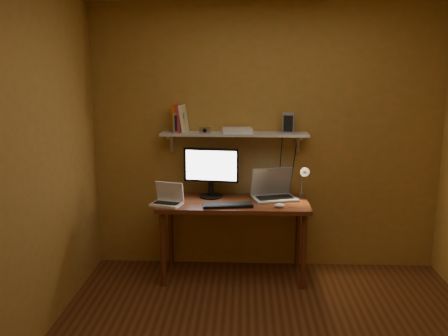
{
  "coord_description": "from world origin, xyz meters",
  "views": [
    {
      "loc": [
        -0.21,
        -3.01,
        1.98
      ],
      "look_at": [
        -0.39,
        1.18,
        1.09
      ],
      "focal_mm": 38.0,
      "sensor_mm": 36.0,
      "label": 1
    }
  ],
  "objects_px": {
    "monitor": "(211,170)",
    "speaker_left": "(178,122)",
    "speaker_right": "(288,123)",
    "router": "(237,130)",
    "wall_shelf": "(234,134)",
    "shelf_camera": "(205,130)",
    "keyboard": "(228,205)",
    "netbook": "(168,198)",
    "laptop": "(273,191)",
    "desk": "(234,210)",
    "mouse": "(279,206)",
    "desk_lamp": "(303,177)"
  },
  "relations": [
    {
      "from": "laptop",
      "to": "shelf_camera",
      "type": "xyz_separation_m",
      "value": [
        -0.65,
        -0.0,
        0.58
      ]
    },
    {
      "from": "speaker_left",
      "to": "keyboard",
      "type": "bearing_deg",
      "value": -50.91
    },
    {
      "from": "keyboard",
      "to": "shelf_camera",
      "type": "distance_m",
      "value": 0.74
    },
    {
      "from": "wall_shelf",
      "to": "shelf_camera",
      "type": "distance_m",
      "value": 0.29
    },
    {
      "from": "monitor",
      "to": "keyboard",
      "type": "distance_m",
      "value": 0.44
    },
    {
      "from": "netbook",
      "to": "speaker_right",
      "type": "xyz_separation_m",
      "value": [
        1.11,
        0.31,
        0.67
      ]
    },
    {
      "from": "monitor",
      "to": "speaker_left",
      "type": "bearing_deg",
      "value": 178.5
    },
    {
      "from": "laptop",
      "to": "speaker_right",
      "type": "xyz_separation_m",
      "value": [
        0.13,
        0.06,
        0.64
      ]
    },
    {
      "from": "wall_shelf",
      "to": "keyboard",
      "type": "xyz_separation_m",
      "value": [
        -0.05,
        -0.36,
        -0.6
      ]
    },
    {
      "from": "desk",
      "to": "speaker_right",
      "type": "relative_size",
      "value": 7.26
    },
    {
      "from": "wall_shelf",
      "to": "speaker_right",
      "type": "relative_size",
      "value": 7.26
    },
    {
      "from": "wall_shelf",
      "to": "shelf_camera",
      "type": "height_order",
      "value": "shelf_camera"
    },
    {
      "from": "speaker_left",
      "to": "speaker_right",
      "type": "bearing_deg",
      "value": -14.94
    },
    {
      "from": "speaker_right",
      "to": "shelf_camera",
      "type": "height_order",
      "value": "speaker_right"
    },
    {
      "from": "wall_shelf",
      "to": "desk_lamp",
      "type": "bearing_deg",
      "value": -5.88
    },
    {
      "from": "keyboard",
      "to": "speaker_right",
      "type": "distance_m",
      "value": 0.97
    },
    {
      "from": "desk",
      "to": "laptop",
      "type": "distance_m",
      "value": 0.43
    },
    {
      "from": "mouse",
      "to": "speaker_right",
      "type": "bearing_deg",
      "value": 80.84
    },
    {
      "from": "laptop",
      "to": "speaker_left",
      "type": "bearing_deg",
      "value": 160.09
    },
    {
      "from": "speaker_left",
      "to": "shelf_camera",
      "type": "distance_m",
      "value": 0.28
    },
    {
      "from": "laptop",
      "to": "desk_lamp",
      "type": "distance_m",
      "value": 0.31
    },
    {
      "from": "keyboard",
      "to": "router",
      "type": "distance_m",
      "value": 0.73
    },
    {
      "from": "speaker_left",
      "to": "monitor",
      "type": "bearing_deg",
      "value": -23.35
    },
    {
      "from": "desk",
      "to": "mouse",
      "type": "xyz_separation_m",
      "value": [
        0.42,
        -0.18,
        0.1
      ]
    },
    {
      "from": "laptop",
      "to": "speaker_right",
      "type": "height_order",
      "value": "speaker_right"
    },
    {
      "from": "wall_shelf",
      "to": "desk_lamp",
      "type": "distance_m",
      "value": 0.77
    },
    {
      "from": "netbook",
      "to": "keyboard",
      "type": "relative_size",
      "value": 0.69
    },
    {
      "from": "wall_shelf",
      "to": "router",
      "type": "distance_m",
      "value": 0.05
    },
    {
      "from": "shelf_camera",
      "to": "speaker_left",
      "type": "bearing_deg",
      "value": 166.05
    },
    {
      "from": "desk",
      "to": "shelf_camera",
      "type": "distance_m",
      "value": 0.8
    },
    {
      "from": "laptop",
      "to": "router",
      "type": "xyz_separation_m",
      "value": [
        -0.35,
        0.06,
        0.57
      ]
    },
    {
      "from": "desk",
      "to": "mouse",
      "type": "height_order",
      "value": "mouse"
    },
    {
      "from": "keyboard",
      "to": "netbook",
      "type": "bearing_deg",
      "value": 167.81
    },
    {
      "from": "router",
      "to": "netbook",
      "type": "bearing_deg",
      "value": -153.52
    },
    {
      "from": "laptop",
      "to": "speaker_right",
      "type": "relative_size",
      "value": 2.41
    },
    {
      "from": "speaker_right",
      "to": "router",
      "type": "bearing_deg",
      "value": -172.12
    },
    {
      "from": "desk",
      "to": "netbook",
      "type": "height_order",
      "value": "netbook"
    },
    {
      "from": "monitor",
      "to": "laptop",
      "type": "distance_m",
      "value": 0.63
    },
    {
      "from": "wall_shelf",
      "to": "router",
      "type": "bearing_deg",
      "value": -7.77
    },
    {
      "from": "wall_shelf",
      "to": "monitor",
      "type": "relative_size",
      "value": 2.64
    },
    {
      "from": "desk",
      "to": "laptop",
      "type": "height_order",
      "value": "laptop"
    },
    {
      "from": "monitor",
      "to": "router",
      "type": "distance_m",
      "value": 0.45
    },
    {
      "from": "monitor",
      "to": "router",
      "type": "xyz_separation_m",
      "value": [
        0.25,
        0.05,
        0.38
      ]
    },
    {
      "from": "laptop",
      "to": "router",
      "type": "relative_size",
      "value": 1.65
    },
    {
      "from": "desk_lamp",
      "to": "monitor",
      "type": "bearing_deg",
      "value": 178.92
    },
    {
      "from": "laptop",
      "to": "keyboard",
      "type": "bearing_deg",
      "value": -161.66
    },
    {
      "from": "laptop",
      "to": "monitor",
      "type": "bearing_deg",
      "value": 162.52
    },
    {
      "from": "monitor",
      "to": "speaker_left",
      "type": "xyz_separation_m",
      "value": [
        -0.31,
        0.05,
        0.45
      ]
    },
    {
      "from": "mouse",
      "to": "shelf_camera",
      "type": "bearing_deg",
      "value": 161.11
    },
    {
      "from": "shelf_camera",
      "to": "netbook",
      "type": "bearing_deg",
      "value": -142.93
    }
  ]
}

